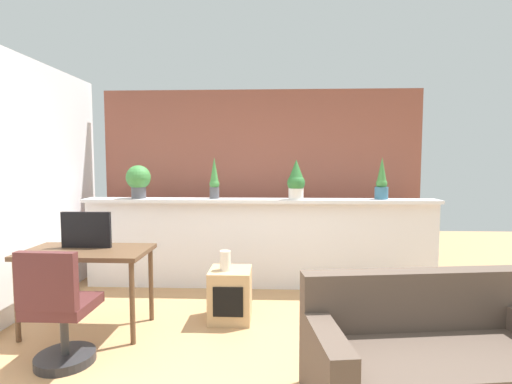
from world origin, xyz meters
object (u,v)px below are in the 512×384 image
desk (87,259)px  office_chair (59,317)px  side_cube_shelf (230,295)px  couch (432,362)px  potted_plant_3 (382,182)px  potted_plant_2 (296,180)px  potted_plant_0 (138,180)px  tv_monitor (86,230)px  vase_on_shelf (225,260)px  potted_plant_1 (214,180)px

desk → office_chair: office_chair is taller
side_cube_shelf → couch: size_ratio=0.30×
potted_plant_3 → potted_plant_2: bearing=-176.6°
potted_plant_0 → tv_monitor: (-0.08, -1.17, -0.41)m
office_chair → couch: (2.59, -0.35, -0.11)m
office_chair → side_cube_shelf: bearing=37.8°
potted_plant_0 → tv_monitor: size_ratio=0.88×
potted_plant_0 → desk: size_ratio=0.37×
office_chair → vase_on_shelf: (1.13, 0.90, 0.21)m
tv_monitor → office_chair: bearing=-79.9°
side_cube_shelf → tv_monitor: bearing=-171.1°
potted_plant_1 → tv_monitor: potted_plant_1 is taller
potted_plant_0 → desk: potted_plant_0 is taller
potted_plant_3 → tv_monitor: potted_plant_3 is taller
potted_plant_1 → side_cube_shelf: size_ratio=1.00×
potted_plant_1 → potted_plant_2: potted_plant_1 is taller
potted_plant_2 → office_chair: size_ratio=0.52×
vase_on_shelf → couch: couch is taller
potted_plant_3 → office_chair: (-2.89, -1.90, -0.92)m
potted_plant_3 → side_cube_shelf: size_ratio=1.00×
potted_plant_0 → potted_plant_1: bearing=0.8°
potted_plant_1 → potted_plant_3: potted_plant_3 is taller
office_chair → couch: size_ratio=0.55×
potted_plant_1 → potted_plant_3: bearing=0.2°
potted_plant_1 → potted_plant_0: bearing=-179.2°
desk → tv_monitor: 0.27m
potted_plant_2 → potted_plant_3: (1.02, 0.06, -0.02)m
potted_plant_0 → potted_plant_1: potted_plant_1 is taller
potted_plant_1 → side_cube_shelf: bearing=-73.2°
tv_monitor → vase_on_shelf: 1.32m
vase_on_shelf → side_cube_shelf: bearing=21.5°
potted_plant_1 → potted_plant_3: size_ratio=1.00×
office_chair → vase_on_shelf: bearing=38.3°
office_chair → tv_monitor: bearing=100.1°
potted_plant_2 → tv_monitor: bearing=-150.5°
desk → potted_plant_1: bearing=52.4°
potted_plant_2 → vase_on_shelf: (-0.73, -0.94, -0.73)m
potted_plant_2 → side_cube_shelf: bearing=-126.7°
potted_plant_1 → couch: size_ratio=0.30×
desk → vase_on_shelf: bearing=12.3°
desk → potted_plant_2: bearing=31.7°
tv_monitor → side_cube_shelf: tv_monitor is taller
potted_plant_1 → office_chair: (-0.89, -1.89, -0.94)m
potted_plant_0 → tv_monitor: bearing=-94.1°
desk → tv_monitor: size_ratio=2.40×
potted_plant_3 → couch: bearing=-97.4°
vase_on_shelf → potted_plant_0: bearing=140.2°
potted_plant_3 → couch: (-0.29, -2.25, -1.02)m
side_cube_shelf → vase_on_shelf: bearing=-158.5°
potted_plant_2 → side_cube_shelf: (-0.69, -0.92, -1.07)m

